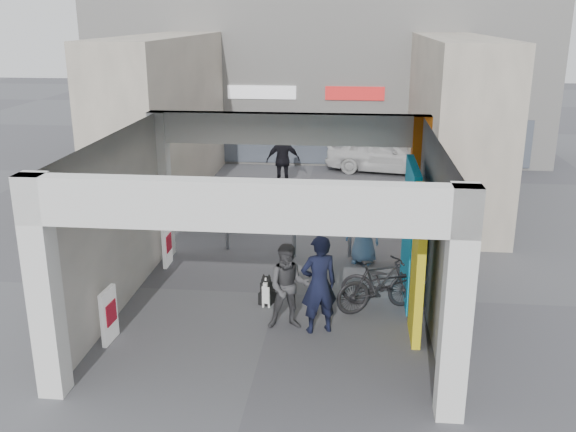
# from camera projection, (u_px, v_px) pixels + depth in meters

# --- Properties ---
(ground) EXTENTS (90.00, 90.00, 0.00)m
(ground) POSITION_uv_depth(u_px,v_px,m) (277.00, 294.00, 13.51)
(ground) COLOR #525256
(ground) RESTS_ON ground
(arcade_canopy) EXTENTS (6.40, 6.45, 6.40)m
(arcade_canopy) POSITION_uv_depth(u_px,v_px,m) (300.00, 200.00, 11.99)
(arcade_canopy) COLOR silver
(arcade_canopy) RESTS_ON ground
(far_building) EXTENTS (18.00, 4.08, 8.00)m
(far_building) POSITION_uv_depth(u_px,v_px,m) (318.00, 57.00, 25.58)
(far_building) COLOR silver
(far_building) RESTS_ON ground
(plaza_bldg_left) EXTENTS (2.00, 9.00, 5.00)m
(plaza_bldg_left) POSITION_uv_depth(u_px,v_px,m) (164.00, 117.00, 20.31)
(plaza_bldg_left) COLOR beige
(plaza_bldg_left) RESTS_ON ground
(plaza_bldg_right) EXTENTS (2.00, 9.00, 5.00)m
(plaza_bldg_right) POSITION_uv_depth(u_px,v_px,m) (453.00, 122.00, 19.43)
(plaza_bldg_right) COLOR beige
(plaza_bldg_right) RESTS_ON ground
(bollard_left) EXTENTS (0.09, 0.09, 0.87)m
(bollard_left) POSITION_uv_depth(u_px,v_px,m) (227.00, 232.00, 15.96)
(bollard_left) COLOR gray
(bollard_left) RESTS_ON ground
(bollard_center) EXTENTS (0.09, 0.09, 0.91)m
(bollard_center) POSITION_uv_depth(u_px,v_px,m) (294.00, 239.00, 15.45)
(bollard_center) COLOR gray
(bollard_center) RESTS_ON ground
(bollard_right) EXTENTS (0.09, 0.09, 0.83)m
(bollard_right) POSITION_uv_depth(u_px,v_px,m) (350.00, 240.00, 15.46)
(bollard_right) COLOR gray
(bollard_right) RESTS_ON ground
(advert_board_near) EXTENTS (0.13, 0.55, 1.00)m
(advert_board_near) POSITION_uv_depth(u_px,v_px,m) (109.00, 315.00, 11.42)
(advert_board_near) COLOR silver
(advert_board_near) RESTS_ON ground
(advert_board_far) EXTENTS (0.10, 0.55, 1.00)m
(advert_board_far) POSITION_uv_depth(u_px,v_px,m) (167.00, 244.00, 14.92)
(advert_board_far) COLOR silver
(advert_board_far) RESTS_ON ground
(cafe_set) EXTENTS (1.52, 1.23, 0.92)m
(cafe_set) POSITION_uv_depth(u_px,v_px,m) (243.00, 211.00, 18.04)
(cafe_set) COLOR #ABABB0
(cafe_set) RESTS_ON ground
(produce_stand) EXTENTS (1.21, 0.65, 0.80)m
(produce_stand) POSITION_uv_depth(u_px,v_px,m) (217.00, 206.00, 18.60)
(produce_stand) COLOR black
(produce_stand) RESTS_ON ground
(crate_stack) EXTENTS (0.51, 0.43, 0.56)m
(crate_stack) POSITION_uv_depth(u_px,v_px,m) (308.00, 191.00, 20.24)
(crate_stack) COLOR #185523
(crate_stack) RESTS_ON ground
(border_collie) EXTENTS (0.25, 0.50, 0.69)m
(border_collie) POSITION_uv_depth(u_px,v_px,m) (267.00, 292.00, 12.92)
(border_collie) COLOR black
(border_collie) RESTS_ON ground
(man_with_dog) EXTENTS (0.80, 0.66, 1.88)m
(man_with_dog) POSITION_uv_depth(u_px,v_px,m) (319.00, 284.00, 11.65)
(man_with_dog) COLOR black
(man_with_dog) RESTS_ON ground
(man_back_turned) EXTENTS (0.88, 0.73, 1.65)m
(man_back_turned) POSITION_uv_depth(u_px,v_px,m) (289.00, 287.00, 11.82)
(man_back_turned) COLOR #404043
(man_back_turned) RESTS_ON ground
(man_elderly) EXTENTS (0.94, 0.78, 1.65)m
(man_elderly) POSITION_uv_depth(u_px,v_px,m) (364.00, 229.00, 14.98)
(man_elderly) COLOR #5B83B1
(man_elderly) RESTS_ON ground
(man_crates) EXTENTS (1.20, 0.72, 1.91)m
(man_crates) POSITION_uv_depth(u_px,v_px,m) (283.00, 160.00, 21.45)
(man_crates) COLOR black
(man_crates) RESTS_ON ground
(bicycle_front) EXTENTS (2.00, 0.89, 1.01)m
(bicycle_front) POSITION_uv_depth(u_px,v_px,m) (389.00, 283.00, 12.76)
(bicycle_front) COLOR black
(bicycle_front) RESTS_ON ground
(bicycle_rear) EXTENTS (1.87, 1.25, 1.10)m
(bicycle_rear) POSITION_uv_depth(u_px,v_px,m) (379.00, 285.00, 12.60)
(bicycle_rear) COLOR black
(bicycle_rear) RESTS_ON ground
(white_van) EXTENTS (4.39, 2.43, 1.41)m
(white_van) POSITION_uv_depth(u_px,v_px,m) (383.00, 153.00, 23.70)
(white_van) COLOR silver
(white_van) RESTS_ON ground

